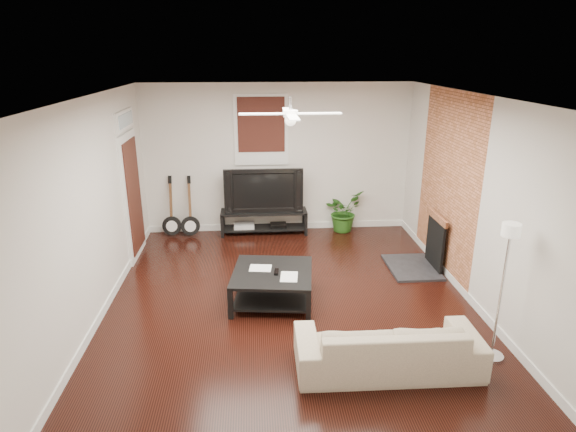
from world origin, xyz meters
name	(u,v)px	position (x,y,z in m)	size (l,w,h in m)	color
room	(290,208)	(0.00, 0.00, 1.40)	(5.01, 6.01, 2.81)	black
brick_accent	(447,184)	(2.49, 1.00, 1.40)	(0.02, 2.20, 2.80)	#A85E36
fireplace	(423,242)	(2.20, 1.00, 0.46)	(0.80, 1.10, 0.92)	black
window_back	(261,130)	(-0.30, 2.97, 1.95)	(1.00, 0.06, 1.30)	#37130F
door_left	(132,184)	(-2.46, 1.90, 1.25)	(0.08, 1.00, 2.50)	white
tv_stand	(264,222)	(-0.28, 2.78, 0.23)	(1.63, 0.43, 0.46)	black
tv	(263,189)	(-0.28, 2.80, 0.87)	(1.46, 0.19, 0.84)	black
coffee_table	(273,286)	(-0.24, 0.11, 0.23)	(1.08, 1.08, 0.45)	black
sofa	(388,345)	(0.95, -1.50, 0.29)	(2.00, 0.78, 0.58)	#C7B295
floor_lamp	(501,293)	(2.20, -1.40, 0.82)	(0.27, 0.27, 1.63)	silver
potted_plant	(343,211)	(1.25, 2.82, 0.40)	(0.71, 0.62, 0.79)	#275C1A
guitar_left	(170,207)	(-2.02, 2.75, 0.58)	(0.36, 0.25, 1.15)	black
guitar_right	(189,207)	(-1.67, 2.72, 0.58)	(0.36, 0.25, 1.15)	black
ceiling_fan	(290,114)	(0.00, 0.00, 2.60)	(1.24, 1.24, 0.32)	white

